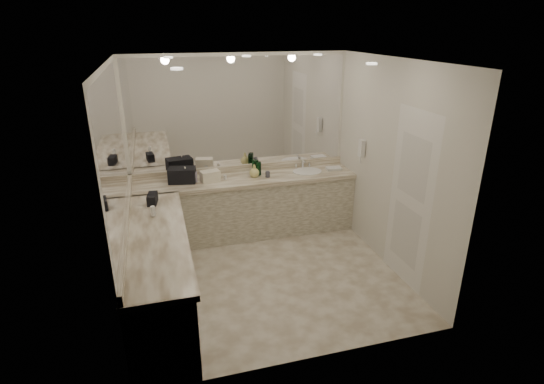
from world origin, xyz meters
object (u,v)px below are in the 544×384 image
object	(u,v)px
soap_bottle_b	(194,175)
hand_towel	(334,169)
soap_bottle_c	(254,171)
soap_bottle_a	(185,175)
cream_cosmetic_case	(210,176)
wall_phone	(362,148)
sink	(307,172)
black_toiletry_bag	(182,175)

from	to	relation	value
soap_bottle_b	hand_towel	bearing A→B (deg)	-1.36
hand_towel	soap_bottle_c	bearing A→B (deg)	179.87
soap_bottle_a	cream_cosmetic_case	bearing A→B (deg)	-4.14
hand_towel	soap_bottle_b	distance (m)	2.09
wall_phone	cream_cosmetic_case	distance (m)	2.15
wall_phone	hand_towel	bearing A→B (deg)	111.62
soap_bottle_a	soap_bottle_b	bearing A→B (deg)	10.59
soap_bottle_a	soap_bottle_b	world-z (taller)	soap_bottle_a
sink	hand_towel	distance (m)	0.42
sink	cream_cosmetic_case	size ratio (longest dim) A/B	1.69
soap_bottle_b	soap_bottle_c	world-z (taller)	soap_bottle_b
sink	hand_towel	xyz separation A→B (m)	(0.42, -0.02, 0.02)
wall_phone	soap_bottle_a	xyz separation A→B (m)	(-2.40, 0.50, -0.33)
sink	wall_phone	world-z (taller)	wall_phone
cream_cosmetic_case	soap_bottle_b	distance (m)	0.23
wall_phone	soap_bottle_b	world-z (taller)	wall_phone
cream_cosmetic_case	soap_bottle_a	world-z (taller)	soap_bottle_a
wall_phone	soap_bottle_b	bearing A→B (deg)	167.03
sink	wall_phone	distance (m)	0.91
soap_bottle_a	soap_bottle_b	xyz separation A→B (m)	(0.12, 0.02, -0.02)
soap_bottle_a	wall_phone	bearing A→B (deg)	-11.87
soap_bottle_a	soap_bottle_c	world-z (taller)	soap_bottle_a
cream_cosmetic_case	soap_bottle_b	bearing A→B (deg)	155.50
sink	soap_bottle_a	xyz separation A→B (m)	(-1.79, 0.00, 0.12)
black_toiletry_bag	cream_cosmetic_case	bearing A→B (deg)	-9.77
hand_towel	soap_bottle_b	bearing A→B (deg)	178.64
wall_phone	hand_towel	size ratio (longest dim) A/B	1.08
soap_bottle_b	soap_bottle_c	bearing A→B (deg)	-3.14
black_toiletry_bag	hand_towel	size ratio (longest dim) A/B	1.66
sink	black_toiletry_bag	xyz separation A→B (m)	(-1.83, 0.04, 0.11)
wall_phone	soap_bottle_b	size ratio (longest dim) A/B	1.21
wall_phone	soap_bottle_b	xyz separation A→B (m)	(-2.28, 0.53, -0.35)
soap_bottle_a	soap_bottle_c	bearing A→B (deg)	-1.48
cream_cosmetic_case	hand_towel	size ratio (longest dim) A/B	1.18
black_toiletry_bag	soap_bottle_c	bearing A→B (deg)	-3.72
sink	black_toiletry_bag	bearing A→B (deg)	178.61
hand_towel	soap_bottle_c	xyz separation A→B (m)	(-1.24, 0.00, 0.07)
wall_phone	cream_cosmetic_case	size ratio (longest dim) A/B	0.92
sink	soap_bottle_b	bearing A→B (deg)	179.14
hand_towel	soap_bottle_a	distance (m)	2.21
wall_phone	black_toiletry_bag	size ratio (longest dim) A/B	0.65
soap_bottle_c	black_toiletry_bag	bearing A→B (deg)	176.28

